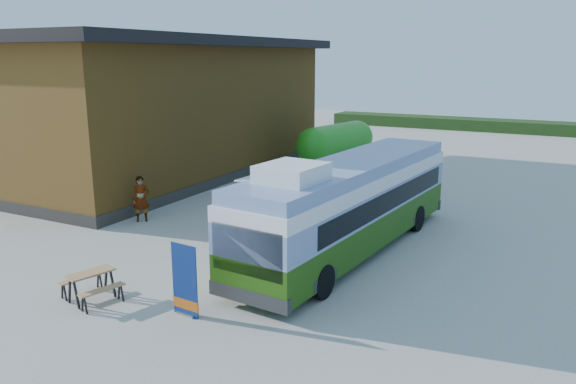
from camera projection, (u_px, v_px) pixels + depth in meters
The scene contains 10 objects.
ground at pixel (239, 256), 18.74m from camera, with size 100.00×100.00×0.00m, color #BCB7AD.
barn at pixel (174, 110), 31.22m from camera, with size 9.60×21.20×7.50m.
hedge at pixel (557, 129), 47.81m from camera, with size 40.00×3.00×1.00m, color #264419.
bus at pixel (350, 202), 18.83m from camera, with size 3.58×11.97×3.62m.
awning at pixel (295, 167), 19.97m from camera, with size 2.72×4.00×0.49m.
banner at pixel (185, 287), 14.28m from camera, with size 0.84×0.23×1.93m.
picnic_table at pixel (91, 279), 15.23m from camera, with size 1.72×1.61×0.81m.
person_a at pixel (141, 199), 22.52m from camera, with size 0.68×0.44×1.85m, color #999999.
person_b at pixel (317, 189), 24.85m from camera, with size 0.76×0.59×1.56m, color #999999.
slurry_tanker at pixel (336, 142), 33.63m from camera, with size 2.94×6.90×2.58m.
Camera 1 is at (9.60, -14.96, 6.50)m, focal length 35.00 mm.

